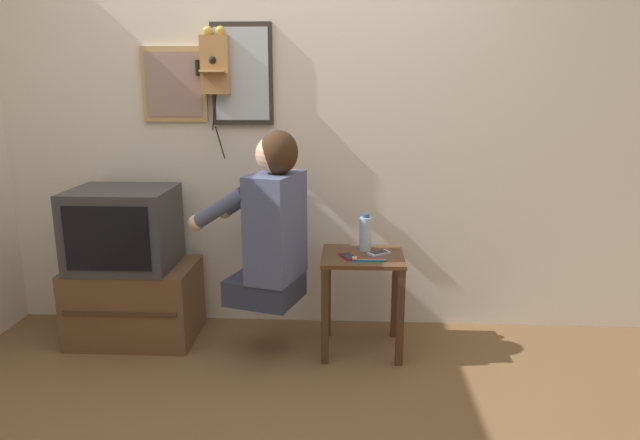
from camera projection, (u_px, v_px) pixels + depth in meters
ground_plane at (253, 419)px, 2.61m from camera, size 14.00×14.00×0.00m
wall_back at (279, 120)px, 3.42m from camera, size 6.80×0.05×2.55m
side_table at (362, 279)px, 3.19m from camera, size 0.45×0.41×0.57m
person at (271, 224)px, 3.05m from camera, size 0.63×0.51×0.94m
tv_stand at (135, 302)px, 3.39m from camera, size 0.72×0.48×0.45m
television at (123, 228)px, 3.27m from camera, size 0.57×0.47×0.46m
wall_phone_antique at (215, 63)px, 3.28m from camera, size 0.20×0.18×0.75m
framed_picture at (174, 84)px, 3.36m from camera, size 0.38×0.03×0.43m
wall_mirror at (242, 74)px, 3.32m from camera, size 0.36×0.03×0.58m
cell_phone_held at (348, 256)px, 3.11m from camera, size 0.11×0.14×0.01m
cell_phone_spare at (379, 253)px, 3.17m from camera, size 0.14×0.12×0.01m
water_bottle at (365, 233)px, 3.23m from camera, size 0.07×0.07×0.21m
toothbrush at (367, 260)px, 3.05m from camera, size 0.18×0.01×0.02m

